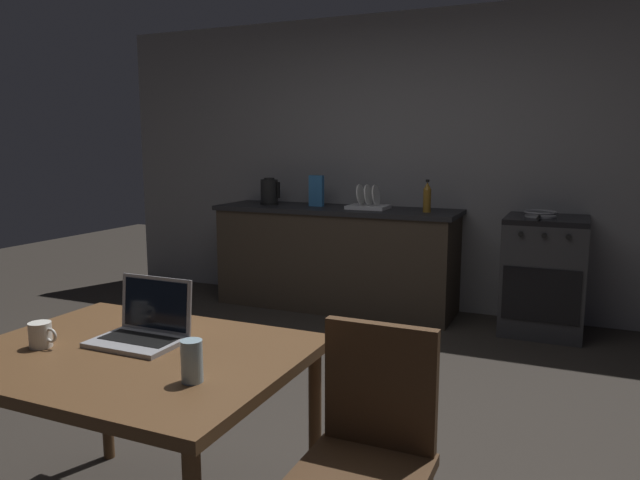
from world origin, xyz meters
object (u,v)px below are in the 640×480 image
Objects in this scene: bottle at (427,197)px; drinking_glass at (192,361)px; dining_table at (134,370)px; cereal_box at (316,191)px; frying_pan at (540,214)px; chair at (369,446)px; electric_kettle at (269,192)px; stove_oven at (544,275)px; coffee_mug at (41,335)px; laptop at (143,329)px; dish_rack at (368,203)px.

bottle is 3.34m from drinking_glass.
cereal_box reaches higher than dining_table.
dining_table is 2.83× the size of frying_pan.
bottle is at bearing 85.12° from dining_table.
cereal_box is (-1.89, 0.05, 0.11)m from frying_pan.
chair is 3.57m from cereal_box.
chair is (0.85, 0.10, -0.16)m from dining_table.
drinking_glass is at bearing -148.75° from chair.
drinking_glass is (1.57, -3.38, -0.23)m from electric_kettle.
coffee_mug is at bearing -114.54° from stove_oven.
laptop is 0.46m from drinking_glass.
stove_oven is at bearing 27.85° from frying_pan.
bottle is 0.64× the size of frying_pan.
bottle reaches higher than frying_pan.
drinking_glass is at bearing -88.51° from bottle.
electric_kettle is at bearing 114.93° from drinking_glass.
frying_pan is at bearing 70.37° from dining_table.
frying_pan is 1.39m from dish_rack.
laptop is 1.16× the size of cereal_box.
electric_kettle is 2.36m from frying_pan.
electric_kettle is at bearing 110.54° from dining_table.
frying_pan is at bearing 66.00° from coffee_mug.
electric_kettle is (-2.06, 3.13, 0.52)m from chair.
chair is 3.57× the size of electric_kettle.
cereal_box is at bearing 179.34° from stove_oven.
dining_table is at bearing 158.01° from drinking_glass.
drinking_glass is (0.69, -0.04, 0.02)m from coffee_mug.
bottle reaches higher than dining_table.
chair is (-0.34, -3.13, 0.05)m from stove_oven.
electric_kettle is at bearing 128.00° from chair.
stove_oven is at bearing 73.89° from laptop.
electric_kettle is (-2.40, 0.00, 0.57)m from stove_oven.
laptop reaches higher than stove_oven.
cereal_box is (-0.75, 3.25, 0.38)m from dining_table.
laptop is at bearing 110.44° from dining_table.
bottle reaches higher than coffee_mug.
chair is at bearing -70.62° from dish_rack.
stove_oven is 3.45m from dining_table.
bottle is (0.27, 3.18, 0.37)m from dining_table.
stove_oven is 6.82× the size of drinking_glass.
electric_kettle is 0.47m from cereal_box.
dish_rack reaches higher than stove_oven.
chair is 3.18m from bottle.
coffee_mug is 0.69m from drinking_glass.
stove_oven is 0.48m from frying_pan.
cereal_box reaches higher than electric_kettle.
frying_pan reaches higher than coffee_mug.
laptop is 3.15m from dish_rack.
bottle reaches higher than dish_rack.
chair is at bearing -63.13° from cereal_box.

